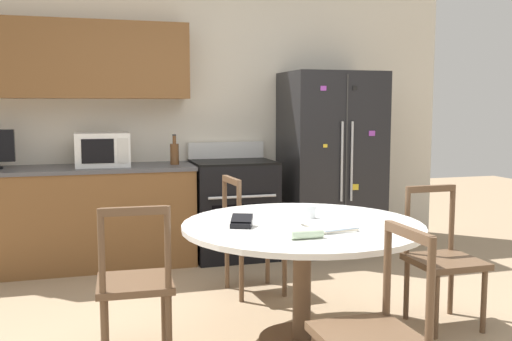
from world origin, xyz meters
name	(u,v)px	position (x,y,z in m)	size (l,w,h in m)	color
back_wall	(169,105)	(-0.31, 2.59, 1.44)	(5.20, 0.44, 2.60)	silver
kitchen_counter	(77,217)	(-1.18, 2.29, 0.45)	(2.07, 0.64, 0.90)	brown
refrigerator	(331,163)	(1.23, 2.23, 0.88)	(0.91, 0.73, 1.76)	black
oven_range	(233,208)	(0.24, 2.26, 0.47)	(0.76, 0.68, 1.08)	black
microwave	(102,150)	(-0.94, 2.29, 1.05)	(0.47, 0.37, 0.30)	white
counter_bottle	(175,153)	(-0.31, 2.27, 1.00)	(0.08, 0.08, 0.28)	brown
dining_table	(302,241)	(0.16, 0.20, 0.63)	(1.44, 1.44, 0.74)	white
dining_chair_right	(442,260)	(1.14, 0.21, 0.43)	(0.42, 0.42, 0.90)	brown
dining_chair_far	(252,237)	(0.12, 1.18, 0.43)	(0.45, 0.45, 0.90)	brown
dining_chair_left	(135,284)	(-0.82, 0.24, 0.43)	(0.44, 0.44, 0.90)	brown
dining_chair_near	(374,335)	(0.12, -0.79, 0.43)	(0.43, 0.43, 0.90)	brown
candle_glass	(309,213)	(0.25, 0.32, 0.77)	(0.08, 0.08, 0.08)	silver
folded_napkin	(307,234)	(0.04, -0.19, 0.76)	(0.18, 0.05, 0.05)	beige
wallet	(242,222)	(-0.22, 0.19, 0.76)	(0.16, 0.16, 0.07)	black
mail_stack	(328,226)	(0.25, 0.02, 0.75)	(0.27, 0.33, 0.02)	white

